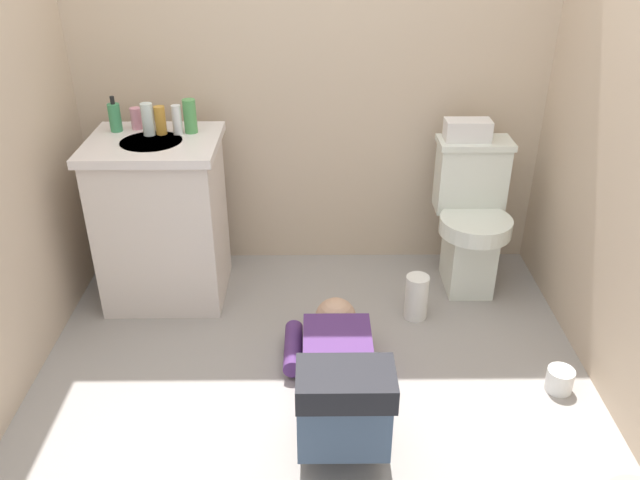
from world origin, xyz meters
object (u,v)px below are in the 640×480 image
object	(u,v)px
tissue_box	(468,130)
bottle_pink	(136,118)
faucet	(157,119)
bottle_white	(177,120)
vanity_cabinet	(162,218)
bottle_amber	(160,120)
toilet	(471,219)
toilet_paper_roll	(560,380)
person_plumber	(339,379)
bottle_green	(190,116)
soap_dispenser	(115,117)
paper_towel_roll	(416,297)
bottle_clear	(148,119)

from	to	relation	value
tissue_box	bottle_pink	bearing A→B (deg)	-179.19
faucet	bottle_white	bearing A→B (deg)	-30.62
vanity_cabinet	bottle_amber	world-z (taller)	bottle_amber
toilet	faucet	size ratio (longest dim) A/B	7.50
toilet	faucet	distance (m)	1.60
faucet	toilet_paper_roll	world-z (taller)	faucet
toilet	bottle_pink	world-z (taller)	bottle_pink
bottle_amber	person_plumber	bearing A→B (deg)	-50.50
faucet	bottle_amber	size ratio (longest dim) A/B	0.77
bottle_green	bottle_amber	bearing A→B (deg)	-171.19
toilet	soap_dispenser	world-z (taller)	soap_dispenser
tissue_box	paper_towel_roll	world-z (taller)	tissue_box
faucet	bottle_clear	size ratio (longest dim) A/B	0.67
toilet	bottle_green	bearing A→B (deg)	179.47
person_plumber	bottle_amber	xyz separation A→B (m)	(-0.80, 0.97, 0.71)
soap_dispenser	bottle_green	distance (m)	0.35
soap_dispenser	bottle_clear	bearing A→B (deg)	-18.06
tissue_box	bottle_green	bearing A→B (deg)	-176.60
tissue_box	bottle_pink	size ratio (longest dim) A/B	2.19
vanity_cabinet	bottle_green	world-z (taller)	bottle_green
toilet	bottle_amber	size ratio (longest dim) A/B	5.74
bottle_white	bottle_green	distance (m)	0.06
bottle_pink	bottle_green	bearing A→B (deg)	-11.85
vanity_cabinet	bottle_white	xyz separation A→B (m)	(0.11, 0.08, 0.47)
bottle_clear	paper_towel_roll	world-z (taller)	bottle_clear
bottle_clear	bottle_green	world-z (taller)	bottle_green
toilet	paper_towel_roll	size ratio (longest dim) A/B	3.34
toilet	bottle_amber	world-z (taller)	bottle_amber
person_plumber	tissue_box	distance (m)	1.39
bottle_green	vanity_cabinet	bearing A→B (deg)	-148.69
toilet	soap_dispenser	distance (m)	1.79
soap_dispenser	bottle_white	distance (m)	0.30
bottle_amber	toilet_paper_roll	world-z (taller)	bottle_amber
bottle_amber	paper_towel_roll	distance (m)	1.45
vanity_cabinet	bottle_amber	size ratio (longest dim) A/B	6.28
faucet	person_plumber	distance (m)	1.49
person_plumber	bottle_pink	xyz separation A→B (m)	(-0.93, 1.04, 0.69)
bottle_pink	bottle_white	size ratio (longest dim) A/B	0.74
vanity_cabinet	toilet_paper_roll	size ratio (longest dim) A/B	7.45
vanity_cabinet	bottle_amber	distance (m)	0.47
soap_dispenser	bottle_pink	bearing A→B (deg)	21.34
toilet	bottle_green	size ratio (longest dim) A/B	4.80
bottle_pink	toilet_paper_roll	bearing A→B (deg)	-26.26
person_plumber	bottle_green	size ratio (longest dim) A/B	6.82
faucet	bottle_clear	world-z (taller)	bottle_clear
bottle_white	tissue_box	bearing A→B (deg)	4.15
soap_dispenser	paper_towel_roll	xyz separation A→B (m)	(1.41, -0.35, -0.78)
tissue_box	bottle_clear	distance (m)	1.51
person_plumber	bottle_green	world-z (taller)	bottle_green
person_plumber	tissue_box	xyz separation A→B (m)	(0.65, 1.06, 0.62)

